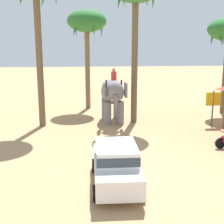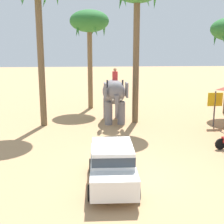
{
  "view_description": "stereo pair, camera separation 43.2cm",
  "coord_description": "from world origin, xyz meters",
  "px_view_note": "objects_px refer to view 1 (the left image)",
  "views": [
    {
      "loc": [
        -1.65,
        -11.97,
        5.59
      ],
      "look_at": [
        -0.0,
        5.62,
        1.6
      ],
      "focal_mm": 49.94,
      "sensor_mm": 36.0,
      "label": 1
    },
    {
      "loc": [
        -1.22,
        -12.01,
        5.59
      ],
      "look_at": [
        -0.0,
        5.62,
        1.6
      ],
      "focal_mm": 49.94,
      "sensor_mm": 36.0,
      "label": 2
    }
  ],
  "objects_px": {
    "car_sedan_foreground": "(116,163)",
    "elephant_with_mahout": "(113,94)",
    "signboard_yellow": "(213,101)",
    "palm_tree_near_hut": "(87,24)"
  },
  "relations": [
    {
      "from": "elephant_with_mahout",
      "to": "palm_tree_near_hut",
      "type": "bearing_deg",
      "value": 108.84
    },
    {
      "from": "car_sedan_foreground",
      "to": "palm_tree_near_hut",
      "type": "height_order",
      "value": "palm_tree_near_hut"
    },
    {
      "from": "car_sedan_foreground",
      "to": "signboard_yellow",
      "type": "relative_size",
      "value": 1.72
    },
    {
      "from": "car_sedan_foreground",
      "to": "elephant_with_mahout",
      "type": "distance_m",
      "value": 10.1
    },
    {
      "from": "car_sedan_foreground",
      "to": "signboard_yellow",
      "type": "xyz_separation_m",
      "value": [
        7.45,
        8.37,
        0.76
      ]
    },
    {
      "from": "palm_tree_near_hut",
      "to": "signboard_yellow",
      "type": "bearing_deg",
      "value": -38.17
    },
    {
      "from": "elephant_with_mahout",
      "to": "signboard_yellow",
      "type": "xyz_separation_m",
      "value": [
        6.62,
        -1.63,
        -0.3
      ]
    },
    {
      "from": "elephant_with_mahout",
      "to": "car_sedan_foreground",
      "type": "bearing_deg",
      "value": -94.76
    },
    {
      "from": "car_sedan_foreground",
      "to": "palm_tree_near_hut",
      "type": "distance_m",
      "value": 16.1
    },
    {
      "from": "elephant_with_mahout",
      "to": "signboard_yellow",
      "type": "height_order",
      "value": "elephant_with_mahout"
    }
  ]
}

